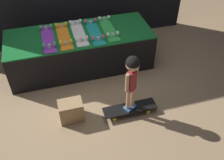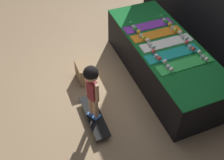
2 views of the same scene
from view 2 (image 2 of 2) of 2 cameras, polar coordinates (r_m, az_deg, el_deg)
ground_plane at (r=3.80m, az=4.05°, el=-0.77°), size 16.00×16.00×0.00m
display_rack at (r=3.78m, az=10.97°, el=4.28°), size 2.16×0.82×0.59m
skateboard_purple_on_rack at (r=3.89m, az=7.96°, el=11.76°), size 0.18×0.74×0.09m
skateboard_orange_on_rack at (r=3.73m, az=9.72°, el=9.96°), size 0.18×0.74×0.09m
skateboard_white_on_rack at (r=3.60m, az=11.80°, el=8.04°), size 0.18×0.74×0.09m
skateboard_teal_on_rack at (r=3.43m, az=13.11°, el=5.74°), size 0.18×0.74×0.09m
skateboard_green_on_rack at (r=3.32m, az=15.63°, el=3.52°), size 0.18×0.74×0.09m
skateboard_on_floor at (r=3.33m, az=-3.88°, el=-7.90°), size 0.71×0.19×0.09m
child at (r=2.87m, az=-4.45°, el=-0.87°), size 0.19×0.17×0.82m
storage_box at (r=3.78m, az=-5.99°, el=1.77°), size 0.30×0.21×0.28m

